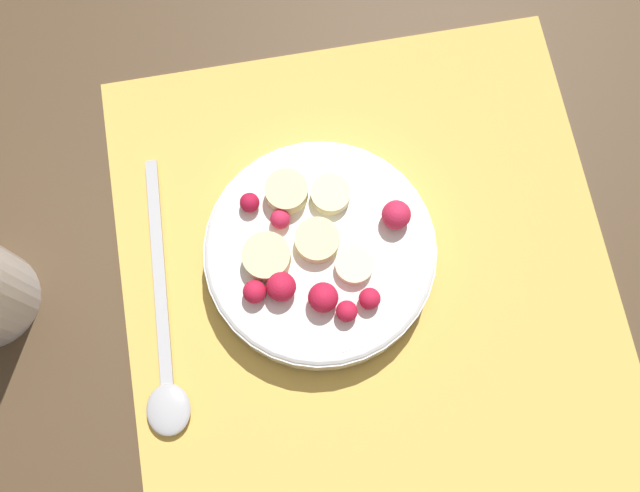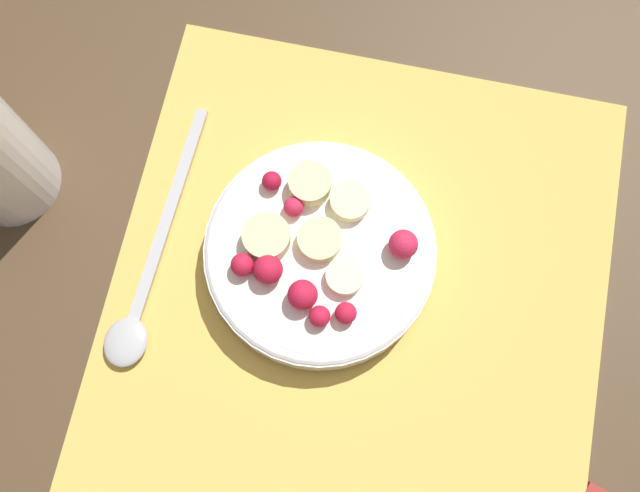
% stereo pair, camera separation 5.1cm
% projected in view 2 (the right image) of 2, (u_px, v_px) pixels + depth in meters
% --- Properties ---
extents(ground_plane, '(3.00, 3.00, 0.00)m').
position_uv_depth(ground_plane, '(358.00, 291.00, 0.55)').
color(ground_plane, '#4C3823').
extents(placemat, '(0.39, 0.37, 0.01)m').
position_uv_depth(placemat, '(358.00, 290.00, 0.54)').
color(placemat, '#E0B251').
rests_on(placemat, ground_plane).
extents(fruit_bowl, '(0.17, 0.17, 0.05)m').
position_uv_depth(fruit_bowl, '(319.00, 252.00, 0.53)').
color(fruit_bowl, white).
rests_on(fruit_bowl, placemat).
extents(spoon, '(0.21, 0.03, 0.01)m').
position_uv_depth(spoon, '(144.00, 288.00, 0.54)').
color(spoon, '#B2B2B7').
rests_on(spoon, placemat).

